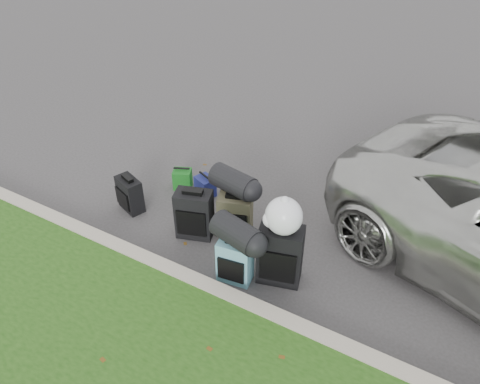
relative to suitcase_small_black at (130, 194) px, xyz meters
The scene contains 12 objects.
ground 1.62m from the suitcase_small_black, ahead, with size 120.00×120.00×0.00m, color #383535.
curb 1.78m from the suitcase_small_black, 26.14° to the right, with size 120.00×0.18×0.15m, color #9E937F.
suitcase_small_black is the anchor object (origin of this frame).
suitcase_large_black_left 1.07m from the suitcase_small_black, ahead, with size 0.45×0.27×0.65m, color black.
suitcase_olive 1.53m from the suitcase_small_black, ahead, with size 0.42×0.26×0.58m, color #383524.
suitcase_teal 1.96m from the suitcase_small_black, 12.76° to the right, with size 0.38×0.23×0.55m, color teal.
suitcase_large_black_right 2.36m from the suitcase_small_black, ahead, with size 0.49×0.29×0.74m, color black.
tote_green 0.84m from the suitcase_small_black, 67.14° to the left, with size 0.26×0.21×0.29m, color #16641A.
tote_navy 1.06m from the suitcase_small_black, 47.65° to the left, with size 0.27×0.21×0.29m, color navy.
duffel_left 1.55m from the suitcase_small_black, 13.81° to the left, with size 0.31×0.31×0.57m, color black.
duffel_right 2.02m from the suitcase_small_black, 12.40° to the right, with size 0.30×0.30×0.54m, color black.
trash_bag 2.47m from the suitcase_small_black, ahead, with size 0.40×0.40×0.40m, color white.
Camera 1 is at (2.26, -3.93, 4.01)m, focal length 35.00 mm.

